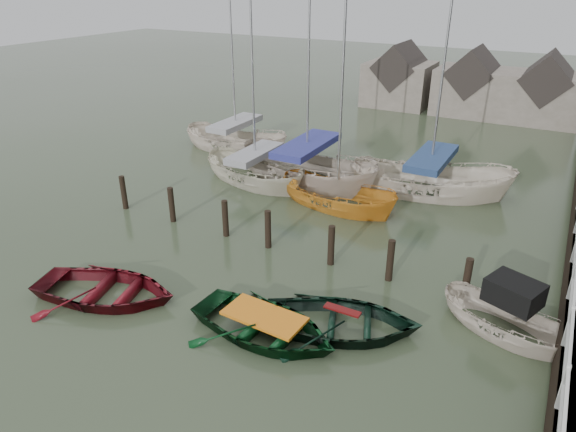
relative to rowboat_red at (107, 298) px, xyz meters
The scene contains 12 objects.
ground 4.28m from the rowboat_red, 27.96° to the left, with size 120.00×120.00×0.00m, color #2E3924.
mooring_pilings 5.70m from the rowboat_red, 61.95° to the left, with size 13.72×0.22×1.80m.
far_sheds 28.45m from the rowboat_red, 80.64° to the left, with size 14.00×4.08×4.39m.
rowboat_red is the anchor object (origin of this frame).
rowboat_green 5.05m from the rowboat_red, ahead, with size 2.97×4.16×0.86m, color black.
rowboat_dkgreen 6.98m from the rowboat_red, 16.27° to the left, with size 3.02×4.23×0.88m, color black.
motorboat 11.30m from the rowboat_red, 20.54° to the left, with size 4.02×2.66×2.25m.
sailboat_a 10.11m from the rowboat_red, 96.34° to the left, with size 6.30×3.71×10.79m.
sailboat_b 11.29m from the rowboat_red, 85.38° to the left, with size 8.07×4.47×12.61m.
sailboat_c 9.98m from the rowboat_red, 71.05° to the left, with size 5.80×3.09×10.11m.
sailboat_d 14.06m from the rowboat_red, 63.95° to the left, with size 7.36×3.85×12.99m.
sailboat_e 14.31m from the rowboat_red, 108.58° to the left, with size 6.50×2.67×10.67m.
Camera 1 is at (7.06, -10.52, 8.73)m, focal length 32.00 mm.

